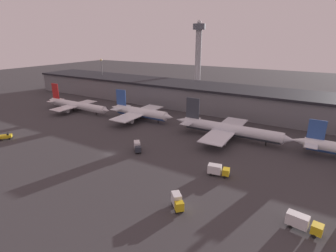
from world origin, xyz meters
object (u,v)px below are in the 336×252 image
airplane_2 (229,130)px  service_vehicle_1 (218,170)px  service_vehicle_2 (177,201)px  airplane_1 (140,112)px  service_vehicle_5 (5,137)px  service_vehicle_3 (137,146)px  airplane_0 (76,105)px  service_vehicle_4 (303,222)px  control_tower (198,52)px

airplane_2 → service_vehicle_1: (7.23, -31.36, -2.01)m
service_vehicle_2 → airplane_2: bearing=140.4°
airplane_1 → service_vehicle_1: bearing=-32.3°
service_vehicle_2 → service_vehicle_5: 82.71m
service_vehicle_5 → service_vehicle_2: bearing=-55.8°
service_vehicle_3 → airplane_1: bearing=172.6°
service_vehicle_3 → service_vehicle_5: 56.68m
airplane_0 → airplane_1: 41.28m
service_vehicle_2 → service_vehicle_3: bearing=-171.9°
service_vehicle_4 → service_vehicle_5: bearing=-169.9°
airplane_1 → service_vehicle_1: size_ratio=5.63×
service_vehicle_1 → service_vehicle_5: size_ratio=1.21×
service_vehicle_2 → service_vehicle_4: 27.87m
airplane_0 → service_vehicle_2: (92.42, -48.53, -1.38)m
airplane_2 → service_vehicle_2: (4.62, -51.71, -1.89)m
service_vehicle_5 → airplane_2: bearing=-21.7°
service_vehicle_2 → control_tower: (-58.68, 136.21, 27.71)m
service_vehicle_5 → control_tower: 137.98m
airplane_2 → control_tower: size_ratio=0.96×
airplane_2 → service_vehicle_4: bearing=-55.4°
service_vehicle_4 → airplane_0: bearing=169.0°
airplane_1 → service_vehicle_2: airplane_1 is taller
service_vehicle_2 → service_vehicle_4: (26.91, 7.25, -0.06)m
airplane_1 → airplane_2: 46.87m
airplane_2 → service_vehicle_5: (-78.02, -48.38, -2.62)m
service_vehicle_2 → service_vehicle_4: bearing=60.4°
service_vehicle_1 → service_vehicle_4: 27.61m
airplane_0 → service_vehicle_1: (95.03, -28.18, -1.51)m
airplane_0 → control_tower: 97.57m
airplane_0 → airplane_1: bearing=6.4°
airplane_1 → airplane_2: bearing=-3.0°
airplane_1 → service_vehicle_4: size_ratio=5.07×
airplane_0 → service_vehicle_2: bearing=-28.4°
airplane_2 → service_vehicle_2: size_ratio=10.10×
airplane_2 → service_vehicle_1: airplane_2 is taller
airplane_2 → service_vehicle_3: size_ratio=8.60×
service_vehicle_4 → service_vehicle_5: 109.62m
airplane_2 → service_vehicle_2: airplane_2 is taller
airplane_0 → service_vehicle_3: bearing=-23.3°
airplane_1 → service_vehicle_5: airplane_1 is taller
service_vehicle_5 → service_vehicle_4: bearing=-51.4°
airplane_1 → service_vehicle_4: bearing=-31.3°
service_vehicle_4 → control_tower: (-85.59, 128.96, 27.78)m
service_vehicle_1 → control_tower: 134.00m
control_tower → airplane_0: bearing=-111.0°
airplane_2 → service_vehicle_3: 38.47m
service_vehicle_5 → control_tower: control_tower is taller
control_tower → airplane_2: bearing=-57.4°
airplane_1 → service_vehicle_5: (-31.19, -50.26, -2.63)m
service_vehicle_2 → control_tower: bearing=158.6°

